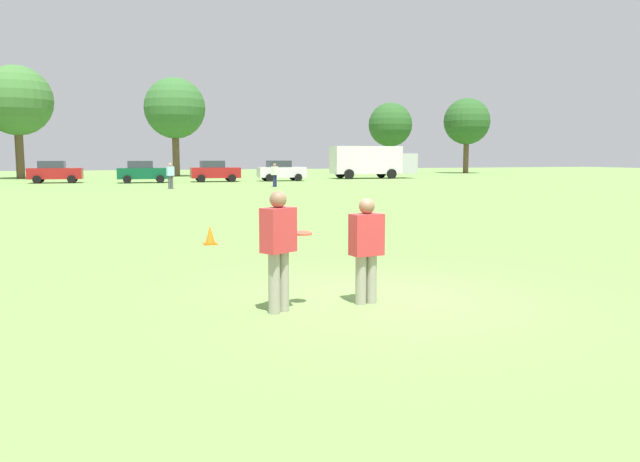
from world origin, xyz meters
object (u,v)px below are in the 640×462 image
at_px(player_defender, 366,245).
at_px(parked_car_far_right, 281,171).
at_px(player_thrower, 278,244).
at_px(parked_car_near_right, 215,171).
at_px(parked_car_center, 55,172).
at_px(parked_car_mid_right, 143,172).
at_px(frisbee, 303,233).
at_px(bystander_sideline_watcher, 170,174).
at_px(box_truck, 372,161).
at_px(bystander_far_jogger, 275,174).
at_px(traffic_cone, 210,235).

bearing_deg(player_defender, parked_car_far_right, 74.21).
relative_size(player_thrower, parked_car_near_right, 0.39).
height_order(parked_car_center, parked_car_mid_right, same).
bearing_deg(parked_car_mid_right, parked_car_near_right, 1.27).
bearing_deg(player_defender, player_thrower, -178.55).
bearing_deg(frisbee, bystander_sideline_watcher, 85.61).
relative_size(box_truck, bystander_sideline_watcher, 4.98).
xyz_separation_m(frisbee, parked_car_far_right, (13.72, 45.07, -0.15)).
xyz_separation_m(parked_car_center, parked_car_near_right, (12.85, -2.13, 0.00)).
xyz_separation_m(parked_car_far_right, bystander_sideline_watcher, (-11.06, -10.50, 0.06)).
distance_m(frisbee, parked_car_center, 47.83).
bearing_deg(bystander_far_jogger, traffic_cone, -109.86).
bearing_deg(parked_car_far_right, parked_car_mid_right, 178.90).
height_order(player_thrower, player_defender, player_thrower).
distance_m(parked_car_mid_right, box_truck, 22.46).
bearing_deg(parked_car_near_right, player_defender, -98.61).
height_order(box_truck, bystander_far_jogger, box_truck).
xyz_separation_m(parked_car_center, bystander_sideline_watcher, (7.67, -13.00, 0.06)).
bearing_deg(parked_car_far_right, frisbee, -106.93).
bearing_deg(box_truck, player_thrower, -116.96).
xyz_separation_m(player_thrower, parked_car_mid_right, (2.23, 45.48, -0.03)).
relative_size(traffic_cone, bystander_sideline_watcher, 0.28).
bearing_deg(player_thrower, traffic_cone, 86.72).
height_order(player_defender, frisbee, player_defender).
distance_m(parked_car_center, parked_car_mid_right, 7.19).
relative_size(traffic_cone, parked_car_mid_right, 0.11).
relative_size(player_thrower, traffic_cone, 3.54).
relative_size(player_thrower, bystander_sideline_watcher, 0.98).
height_order(parked_car_near_right, bystander_far_jogger, parked_car_near_right).
relative_size(frisbee, bystander_far_jogger, 0.16).
distance_m(parked_car_far_right, box_truck, 10.81).
bearing_deg(parked_car_near_right, traffic_cone, -101.52).
xyz_separation_m(parked_car_far_right, box_truck, (10.37, 2.94, 0.83)).
xyz_separation_m(frisbee, box_truck, (24.09, 48.01, 0.68)).
bearing_deg(parked_car_center, bystander_far_jogger, -40.52).
bearing_deg(player_defender, frisbee, 171.58).
distance_m(frisbee, bystander_far_jogger, 36.14).
xyz_separation_m(player_thrower, parked_car_far_right, (14.14, 45.25, -0.03)).
distance_m(frisbee, parked_car_mid_right, 45.34).
xyz_separation_m(traffic_cone, bystander_sideline_watcher, (2.67, 27.65, 0.75)).
distance_m(player_thrower, bystander_sideline_watcher, 34.88).
bearing_deg(player_thrower, parked_car_mid_right, 87.19).
xyz_separation_m(player_defender, parked_car_center, (-5.95, 47.71, 0.05)).
distance_m(player_defender, parked_car_far_right, 46.99).
bearing_deg(player_defender, bystander_sideline_watcher, 87.17).
distance_m(parked_car_far_right, bystander_far_jogger, 11.00).
bearing_deg(box_truck, parked_car_mid_right, -173.07).
xyz_separation_m(player_thrower, parked_car_center, (-4.59, 47.74, -0.03)).
relative_size(player_defender, traffic_cone, 3.26).
height_order(parked_car_far_right, bystander_sideline_watcher, parked_car_far_right).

